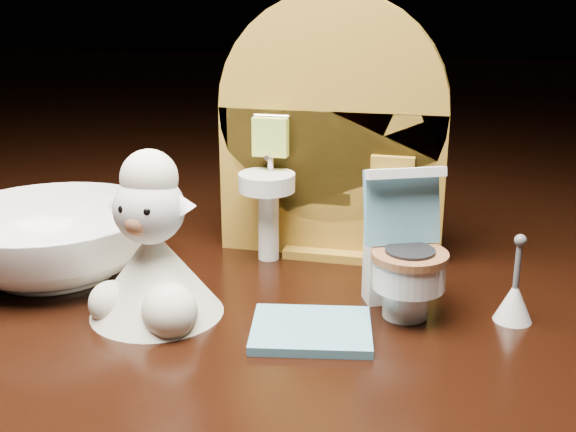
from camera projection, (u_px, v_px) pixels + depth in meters
name	position (u px, v px, depth m)	size (l,w,h in m)	color
backdrop_panel	(330.00, 144.00, 0.41)	(0.13, 0.05, 0.15)	#A17624
toy_toilet	(403.00, 260.00, 0.35)	(0.04, 0.05, 0.07)	white
bath_mat	(311.00, 330.00, 0.33)	(0.05, 0.04, 0.00)	#5A98B2
toilet_brush	(514.00, 298.00, 0.34)	(0.02, 0.02, 0.04)	white
plush_lamb	(153.00, 259.00, 0.34)	(0.06, 0.06, 0.08)	#F0EACC
ceramic_bowl	(53.00, 242.00, 0.40)	(0.12, 0.12, 0.04)	white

